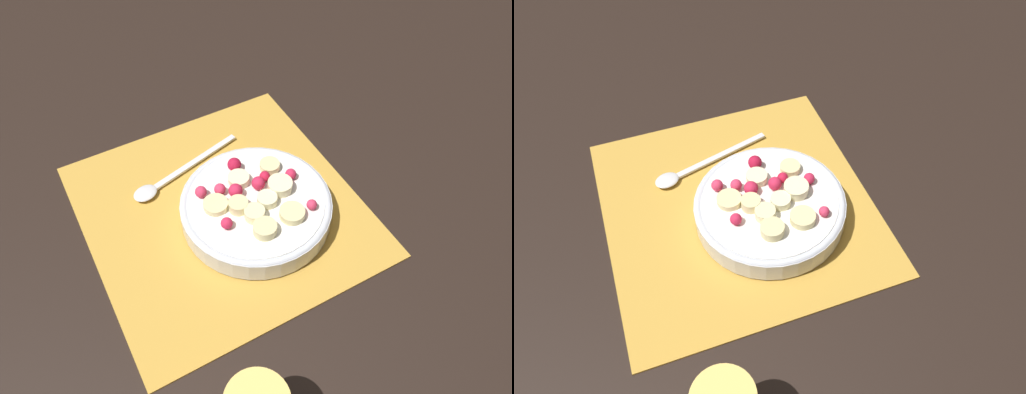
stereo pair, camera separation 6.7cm
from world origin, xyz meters
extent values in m
plane|color=black|center=(0.00, 0.00, 0.00)|extent=(3.00, 3.00, 0.00)
cube|color=gold|center=(0.00, 0.00, 0.00)|extent=(0.39, 0.37, 0.01)
cylinder|color=silver|center=(-0.04, -0.04, 0.02)|extent=(0.21, 0.21, 0.03)
torus|color=silver|center=(-0.04, -0.04, 0.03)|extent=(0.21, 0.21, 0.01)
cylinder|color=white|center=(-0.04, -0.04, 0.04)|extent=(0.19, 0.19, 0.00)
cylinder|color=beige|center=(-0.04, -0.01, 0.05)|extent=(0.04, 0.04, 0.01)
cylinder|color=#F4EAB7|center=(-0.05, -0.05, 0.05)|extent=(0.04, 0.04, 0.01)
cylinder|color=beige|center=(-0.08, -0.07, 0.05)|extent=(0.05, 0.05, 0.01)
cylinder|color=#F4EAB7|center=(-0.03, -0.08, 0.05)|extent=(0.04, 0.04, 0.01)
cylinder|color=beige|center=(-0.09, -0.02, 0.05)|extent=(0.04, 0.04, 0.01)
cylinder|color=#F4EAB7|center=(0.01, -0.03, 0.05)|extent=(0.04, 0.04, 0.01)
cylinder|color=beige|center=(-0.06, -0.02, 0.05)|extent=(0.04, 0.04, 0.01)
cylinder|color=beige|center=(-0.02, 0.02, 0.04)|extent=(0.05, 0.05, 0.01)
cylinder|color=beige|center=(0.01, -0.08, 0.05)|extent=(0.04, 0.04, 0.01)
sphere|color=#DB3356|center=(0.01, 0.02, 0.05)|extent=(0.02, 0.02, 0.02)
sphere|color=#B21433|center=(0.03, -0.04, 0.05)|extent=(0.02, 0.02, 0.02)
sphere|color=#D12347|center=(-0.02, -0.05, 0.05)|extent=(0.02, 0.02, 0.02)
sphere|color=#DB3356|center=(0.00, 0.00, 0.05)|extent=(0.02, 0.02, 0.02)
sphere|color=red|center=(-0.01, -0.07, 0.05)|extent=(0.02, 0.02, 0.02)
sphere|color=#DB3356|center=(-0.08, -0.10, 0.05)|extent=(0.01, 0.01, 0.01)
sphere|color=#D12347|center=(-0.06, 0.02, 0.05)|extent=(0.02, 0.02, 0.02)
sphere|color=#D12347|center=(-0.01, -0.02, 0.05)|extent=(0.02, 0.02, 0.02)
sphere|color=#D12347|center=(-0.02, -0.10, 0.05)|extent=(0.02, 0.02, 0.02)
cube|color=silver|center=(0.10, -0.01, 0.01)|extent=(0.05, 0.15, 0.00)
ellipsoid|color=silver|center=(0.08, 0.09, 0.01)|extent=(0.04, 0.04, 0.01)
camera|label=1|loc=(-0.41, 0.17, 0.57)|focal=35.00mm
camera|label=2|loc=(-0.43, 0.11, 0.57)|focal=35.00mm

